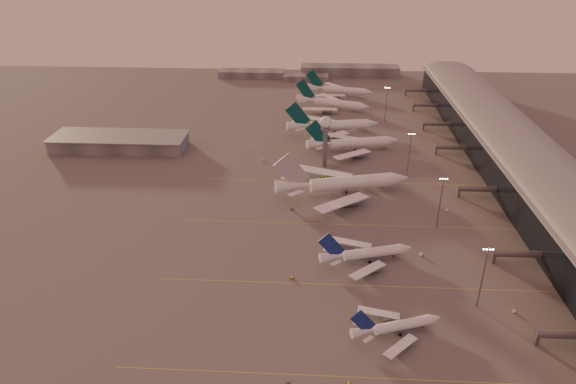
{
  "coord_description": "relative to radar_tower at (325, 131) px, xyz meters",
  "views": [
    {
      "loc": [
        -0.9,
        -147.45,
        118.37
      ],
      "look_at": [
        -12.82,
        68.58,
        8.98
      ],
      "focal_mm": 32.0,
      "sensor_mm": 36.0,
      "label": 1
    }
  ],
  "objects": [
    {
      "name": "taxiway_markings",
      "position": [
        25.0,
        -64.0,
        -20.94
      ],
      "size": [
        180.0,
        185.25,
        0.02
      ],
      "color": "gold",
      "rests_on": "ground"
    },
    {
      "name": "gsv_catering_b",
      "position": [
        58.02,
        -50.05,
        -18.73
      ],
      "size": [
        5.53,
        2.82,
        4.44
      ],
      "color": "silver",
      "rests_on": "ground"
    },
    {
      "name": "gsv_truck_a",
      "position": [
        -11.67,
        -158.36,
        -19.88
      ],
      "size": [
        5.52,
        3.38,
        2.1
      ],
      "color": "#595C5E",
      "rests_on": "ground"
    },
    {
      "name": "greentail_c",
      "position": [
        6.87,
        105.47,
        -17.27
      ],
      "size": [
        55.21,
        43.85,
        20.84
      ],
      "color": "white",
      "rests_on": "ground"
    },
    {
      "name": "narrowbody_near",
      "position": [
        22.5,
        -135.39,
        -18.36
      ],
      "size": [
        31.58,
        24.79,
        12.78
      ],
      "color": "white",
      "rests_on": "ground"
    },
    {
      "name": "mast_b",
      "position": [
        50.0,
        -65.0,
        -7.21
      ],
      "size": [
        3.6,
        0.56,
        25.0
      ],
      "color": "slate",
      "rests_on": "ground"
    },
    {
      "name": "distant_horizon",
      "position": [
        -2.38,
        205.14,
        -17.06
      ],
      "size": [
        165.0,
        37.5,
        9.0
      ],
      "color": "#5A5C60",
      "rests_on": "ground"
    },
    {
      "name": "gsv_truck_d",
      "position": [
        -35.75,
        6.05,
        -19.9
      ],
      "size": [
        2.38,
        5.25,
        2.05
      ],
      "color": "silver",
      "rests_on": "ground"
    },
    {
      "name": "greentail_d",
      "position": [
        13.23,
        141.89,
        -17.4
      ],
      "size": [
        54.5,
        43.54,
        20.07
      ],
      "color": "white",
      "rests_on": "ground"
    },
    {
      "name": "gsv_catering_a",
      "position": [
        65.24,
        -122.7,
        -19.13
      ],
      "size": [
        4.78,
        2.96,
        3.65
      ],
      "color": "silver",
      "rests_on": "ground"
    },
    {
      "name": "mast_c",
      "position": [
        45.0,
        -10.0,
        -7.21
      ],
      "size": [
        3.6,
        0.56,
        25.0
      ],
      "color": "slate",
      "rests_on": "ground"
    },
    {
      "name": "gsv_tug_mid",
      "position": [
        -13.21,
        -107.29,
        -20.51
      ],
      "size": [
        3.5,
        3.22,
        0.86
      ],
      "color": "yellow",
      "rests_on": "ground"
    },
    {
      "name": "radar_tower",
      "position": [
        0.0,
        0.0,
        0.0
      ],
      "size": [
        6.4,
        6.4,
        31.1
      ],
      "color": "slate",
      "rests_on": "ground"
    },
    {
      "name": "widebody_white",
      "position": [
        9.19,
        -34.04,
        -16.68
      ],
      "size": [
        68.74,
        54.43,
        24.63
      ],
      "color": "white",
      "rests_on": "ground"
    },
    {
      "name": "ground",
      "position": [
        -5.0,
        -120.0,
        -20.95
      ],
      "size": [
        700.0,
        700.0,
        0.0
      ],
      "primitive_type": "plane",
      "color": "#545252",
      "rests_on": "ground"
    },
    {
      "name": "greentail_a",
      "position": [
        17.57,
        24.04,
        -17.21
      ],
      "size": [
        57.46,
        45.92,
        21.15
      ],
      "color": "white",
      "rests_on": "ground"
    },
    {
      "name": "gsv_truck_b",
      "position": [
        39.45,
        -88.54,
        -19.74
      ],
      "size": [
        6.22,
        3.84,
        2.36
      ],
      "color": "silver",
      "rests_on": "ground"
    },
    {
      "name": "gsv_tug_near",
      "position": [
        5.77,
        -157.99,
        -20.5
      ],
      "size": [
        1.88,
        3.07,
        0.87
      ],
      "color": "yellow",
      "rests_on": "ground"
    },
    {
      "name": "greentail_b",
      "position": [
        6.0,
        54.35,
        -16.97
      ],
      "size": [
        61.47,
        49.18,
        22.55
      ],
      "color": "white",
      "rests_on": "ground"
    },
    {
      "name": "gsv_tug_hangar",
      "position": [
        36.85,
        29.35,
        -20.45
      ],
      "size": [
        3.6,
        2.37,
        0.98
      ],
      "color": "silver",
      "rests_on": "ground"
    },
    {
      "name": "mast_d",
      "position": [
        43.0,
        80.0,
        -7.21
      ],
      "size": [
        3.6,
        0.56,
        25.0
      ],
      "color": "slate",
      "rests_on": "ground"
    },
    {
      "name": "narrowbody_mid",
      "position": [
        15.93,
        -93.95,
        -17.8
      ],
      "size": [
        38.9,
        30.62,
        15.56
      ],
      "color": "white",
      "rests_on": "ground"
    },
    {
      "name": "gsv_truck_c",
      "position": [
        -15.58,
        -52.29,
        -19.75
      ],
      "size": [
        6.04,
        4.81,
        2.34
      ],
      "color": "#595C5E",
      "rests_on": "ground"
    },
    {
      "name": "hangar",
      "position": [
        -125.0,
        20.0,
        -16.63
      ],
      "size": [
        82.0,
        27.0,
        8.5
      ],
      "color": "#5A5C60",
      "rests_on": "ground"
    },
    {
      "name": "gsv_tug_far",
      "position": [
        -1.08,
        -15.88,
        -20.4
      ],
      "size": [
        3.23,
        4.21,
        1.06
      ],
      "color": "yellow",
      "rests_on": "ground"
    },
    {
      "name": "terminal",
      "position": [
        102.88,
        -9.91,
        -10.43
      ],
      "size": [
        57.0,
        362.0,
        23.04
      ],
      "color": "black",
      "rests_on": "ground"
    },
    {
      "name": "mast_a",
      "position": [
        53.0,
        -120.0,
        -7.21
      ],
      "size": [
        3.6,
        0.56,
        25.0
      ],
      "color": "slate",
      "rests_on": "ground"
    }
  ]
}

